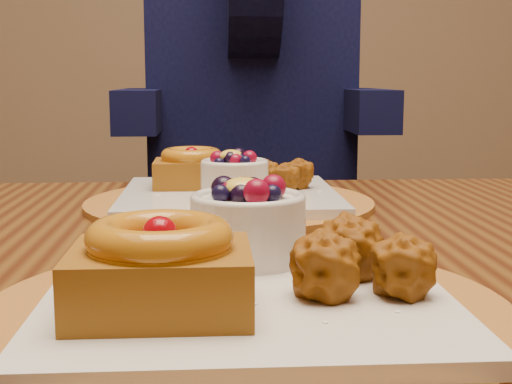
% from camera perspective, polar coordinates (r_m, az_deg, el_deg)
% --- Properties ---
extents(dining_table, '(1.60, 0.90, 0.76)m').
position_cam_1_polar(dining_table, '(0.75, -1.62, -9.96)').
color(dining_table, '#361709').
rests_on(dining_table, ground).
extents(place_setting_near, '(0.38, 0.38, 0.09)m').
position_cam_1_polar(place_setting_near, '(0.51, -1.14, -6.83)').
color(place_setting_near, brown).
rests_on(place_setting_near, dining_table).
extents(place_setting_far, '(0.38, 0.38, 0.08)m').
position_cam_1_polar(place_setting_far, '(0.94, -2.27, 0.16)').
color(place_setting_far, brown).
rests_on(place_setting_far, dining_table).
extents(chair_far, '(0.44, 0.44, 0.86)m').
position_cam_1_polar(chair_far, '(1.69, 0.99, -6.15)').
color(chair_far, black).
rests_on(chair_far, ground).
extents(diner, '(0.57, 0.54, 0.93)m').
position_cam_1_polar(diner, '(1.66, -0.46, 11.58)').
color(diner, black).
rests_on(diner, ground).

